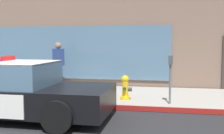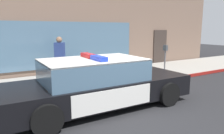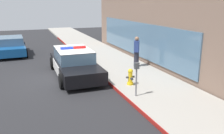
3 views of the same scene
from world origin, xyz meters
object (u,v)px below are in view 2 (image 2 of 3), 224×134
police_cruiser (98,83)px  parking_meter (165,54)px  pedestrian_on_sidewalk (60,57)px  fire_hydrant (136,69)px

police_cruiser → parking_meter: bearing=21.4°
pedestrian_on_sidewalk → parking_meter: pedestrian_on_sidewalk is taller
pedestrian_on_sidewalk → parking_meter: (4.03, -2.01, 0.07)m
police_cruiser → pedestrian_on_sidewalk: bearing=90.0°
police_cruiser → pedestrian_on_sidewalk: pedestrian_on_sidewalk is taller
pedestrian_on_sidewalk → fire_hydrant: bearing=-88.0°
police_cruiser → fire_hydrant: 3.37m
fire_hydrant → parking_meter: parking_meter is taller
pedestrian_on_sidewalk → police_cruiser: bearing=-147.4°
pedestrian_on_sidewalk → parking_meter: 4.50m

